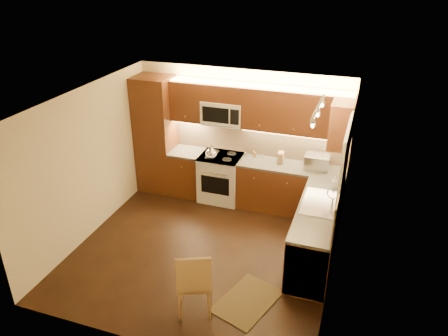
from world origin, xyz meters
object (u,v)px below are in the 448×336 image
at_px(stove, 221,177).
at_px(sink, 320,199).
at_px(knife_block, 281,158).
at_px(soap_bottle, 335,182).
at_px(kettle, 211,151).
at_px(microwave, 223,113).
at_px(dining_chair, 194,280).
at_px(toaster_oven, 317,162).

relative_size(stove, sink, 1.07).
relative_size(sink, knife_block, 3.97).
bearing_deg(soap_bottle, kettle, 149.49).
height_order(stove, knife_block, knife_block).
relative_size(microwave, knife_block, 3.51).
relative_size(microwave, dining_chair, 0.76).
bearing_deg(dining_chair, microwave, 78.61).
bearing_deg(soap_bottle, microwave, 141.94).
relative_size(kettle, knife_block, 1.12).
height_order(microwave, toaster_oven, microwave).
relative_size(knife_block, soap_bottle, 1.24).
bearing_deg(toaster_oven, kettle, -174.56).
relative_size(toaster_oven, knife_block, 1.96).
xyz_separation_m(stove, dining_chair, (0.66, -2.95, 0.04)).
height_order(stove, toaster_oven, toaster_oven).
distance_m(kettle, toaster_oven, 1.92).
distance_m(sink, knife_block, 1.48).
relative_size(sink, toaster_oven, 2.02).
xyz_separation_m(knife_block, soap_bottle, (1.02, -0.60, -0.02)).
relative_size(sink, dining_chair, 0.86).
distance_m(stove, microwave, 1.27).
bearing_deg(sink, stove, 150.64).
xyz_separation_m(kettle, knife_block, (1.26, 0.21, -0.03)).
distance_m(sink, kettle, 2.35).
bearing_deg(knife_block, toaster_oven, -1.82).
distance_m(kettle, knife_block, 1.28).
bearing_deg(microwave, stove, -90.00).
relative_size(stove, microwave, 1.21).
bearing_deg(soap_bottle, sink, -124.60).
distance_m(stove, soap_bottle, 2.27).
bearing_deg(kettle, soap_bottle, -5.30).
xyz_separation_m(microwave, dining_chair, (0.66, -3.08, -1.22)).
xyz_separation_m(sink, toaster_oven, (-0.23, 1.20, 0.05)).
relative_size(stove, toaster_oven, 2.16).
bearing_deg(microwave, soap_bottle, -17.15).
height_order(stove, sink, sink).
distance_m(toaster_oven, soap_bottle, 0.71).
bearing_deg(toaster_oven, sink, -80.18).
height_order(stove, soap_bottle, soap_bottle).
height_order(kettle, knife_block, kettle).
xyz_separation_m(sink, dining_chair, (-1.34, -1.82, -0.48)).
height_order(microwave, dining_chair, microwave).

